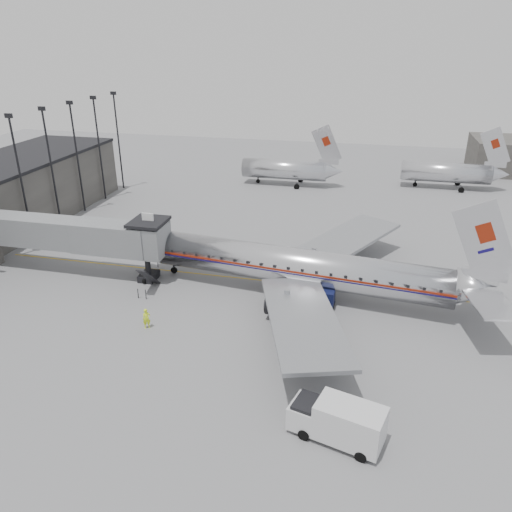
{
  "coord_description": "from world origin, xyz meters",
  "views": [
    {
      "loc": [
        11.97,
        -38.89,
        23.13
      ],
      "look_at": [
        1.78,
        4.87,
        3.2
      ],
      "focal_mm": 35.0,
      "sensor_mm": 36.0,
      "label": 1
    }
  ],
  "objects_px": {
    "airliner": "(304,268)",
    "service_van": "(338,420)",
    "baggage_cart_navy": "(323,298)",
    "ramp_worker": "(147,319)"
  },
  "relations": [
    {
      "from": "airliner",
      "to": "ramp_worker",
      "type": "relative_size",
      "value": 19.75
    },
    {
      "from": "airliner",
      "to": "service_van",
      "type": "distance_m",
      "value": 19.07
    },
    {
      "from": "service_van",
      "to": "baggage_cart_navy",
      "type": "bearing_deg",
      "value": 114.44
    },
    {
      "from": "service_van",
      "to": "ramp_worker",
      "type": "bearing_deg",
      "value": 166.48
    },
    {
      "from": "airliner",
      "to": "baggage_cart_navy",
      "type": "height_order",
      "value": "airliner"
    },
    {
      "from": "baggage_cart_navy",
      "to": "ramp_worker",
      "type": "distance_m",
      "value": 15.99
    },
    {
      "from": "airliner",
      "to": "ramp_worker",
      "type": "xyz_separation_m",
      "value": [
        -12.25,
        -9.1,
        -1.95
      ]
    },
    {
      "from": "baggage_cart_navy",
      "to": "ramp_worker",
      "type": "xyz_separation_m",
      "value": [
        -14.31,
        -7.13,
        -0.03
      ]
    },
    {
      "from": "airliner",
      "to": "baggage_cart_navy",
      "type": "relative_size",
      "value": 15.5
    },
    {
      "from": "service_van",
      "to": "baggage_cart_navy",
      "type": "distance_m",
      "value": 16.67
    }
  ]
}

